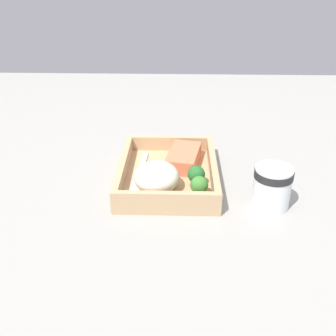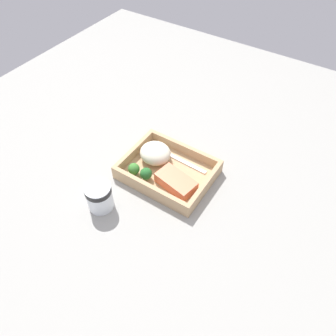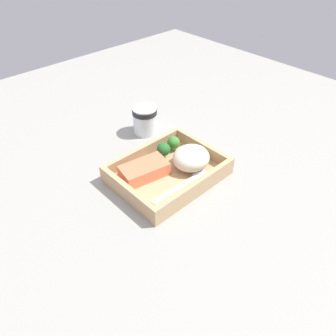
% 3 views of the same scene
% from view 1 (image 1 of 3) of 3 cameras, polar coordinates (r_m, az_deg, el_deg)
% --- Properties ---
extents(ground_plane, '(1.60, 1.60, 0.02)m').
position_cam_1_polar(ground_plane, '(0.78, -0.00, -2.39)').
color(ground_plane, '#989791').
extents(takeout_tray, '(0.24, 0.19, 0.01)m').
position_cam_1_polar(takeout_tray, '(0.77, -0.00, -1.37)').
color(takeout_tray, tan).
rests_on(takeout_tray, ground_plane).
extents(tray_rim, '(0.24, 0.19, 0.03)m').
position_cam_1_polar(tray_rim, '(0.76, -0.00, 0.01)').
color(tray_rim, tan).
rests_on(tray_rim, takeout_tray).
extents(salmon_fillet, '(0.12, 0.08, 0.03)m').
position_cam_1_polar(salmon_fillet, '(0.80, 2.27, 1.50)').
color(salmon_fillet, '#ED7851').
rests_on(salmon_fillet, takeout_tray).
extents(mashed_potatoes, '(0.09, 0.08, 0.05)m').
position_cam_1_polar(mashed_potatoes, '(0.71, -1.69, -1.30)').
color(mashed_potatoes, beige).
rests_on(mashed_potatoes, takeout_tray).
extents(broccoli_floret_1, '(0.03, 0.03, 0.04)m').
position_cam_1_polar(broccoli_floret_1, '(0.73, 4.13, -0.98)').
color(broccoli_floret_1, '#8AA768').
rests_on(broccoli_floret_1, takeout_tray).
extents(broccoli_floret_2, '(0.03, 0.03, 0.04)m').
position_cam_1_polar(broccoli_floret_2, '(0.70, 4.55, -2.52)').
color(broccoli_floret_2, '#7C9B5C').
rests_on(broccoli_floret_2, takeout_tray).
extents(fork, '(0.16, 0.02, 0.00)m').
position_cam_1_polar(fork, '(0.77, -4.02, -0.74)').
color(fork, white).
rests_on(fork, takeout_tray).
extents(paper_cup, '(0.07, 0.07, 0.08)m').
position_cam_1_polar(paper_cup, '(0.70, 14.89, -2.44)').
color(paper_cup, white).
rests_on(paper_cup, ground_plane).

